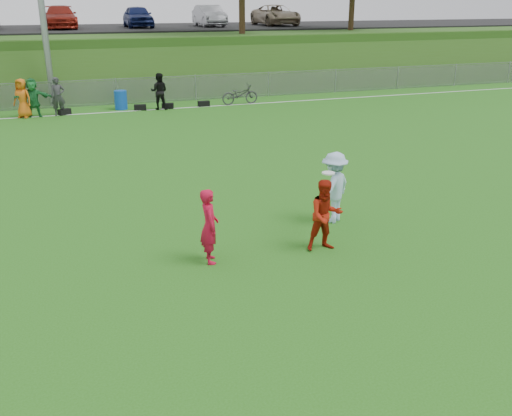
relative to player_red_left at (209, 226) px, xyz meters
name	(u,v)px	position (x,y,z in m)	size (l,w,h in m)	color
ground	(240,282)	(0.28, -1.03, -0.76)	(120.00, 120.00, 0.00)	#256114
sideline_far	(122,111)	(0.28, 16.97, -0.75)	(60.00, 0.10, 0.01)	white
fence	(116,91)	(0.28, 18.97, -0.11)	(58.00, 0.06, 1.30)	gray
berm	(97,54)	(0.28, 29.97, 0.74)	(120.00, 18.00, 3.00)	#2F5718
parking_lot	(92,28)	(0.28, 31.97, 2.29)	(120.00, 12.00, 0.10)	black
car_row	(74,17)	(-0.88, 30.97, 3.06)	(32.04, 5.18, 1.44)	white
spectator_row	(55,97)	(-2.61, 16.97, 0.09)	(8.55, 0.90, 1.69)	#AA210B
gear_bags	(145,107)	(1.38, 17.07, -0.63)	(7.08, 0.53, 0.26)	black
player_red_left	(209,226)	(0.00, 0.00, 0.00)	(0.55, 0.36, 1.52)	red
player_red_center	(325,215)	(2.40, -0.22, 0.00)	(0.74, 0.57, 1.51)	#A21B0B
player_blue	(334,187)	(3.29, 1.18, 0.08)	(1.08, 0.62, 1.67)	#ABCBEE
frisbee	(328,173)	(2.77, 0.46, 0.68)	(0.28, 0.28, 0.03)	white
recycling_bin	(121,100)	(0.32, 17.60, -0.32)	(0.59, 0.59, 0.88)	#1046B2
bicycle	(240,94)	(6.06, 17.03, -0.27)	(0.65, 1.85, 0.97)	#2B2B2D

